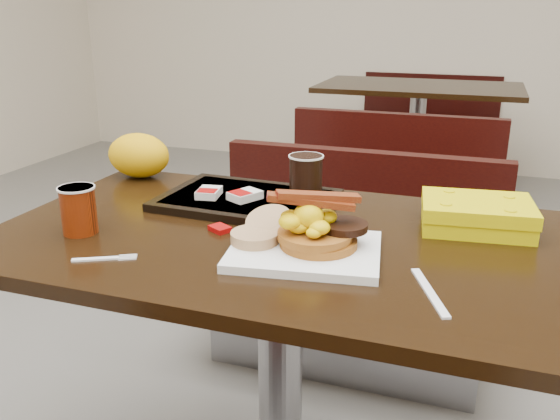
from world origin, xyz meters
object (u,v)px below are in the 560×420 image
(bench_far_n, at_px, (426,127))
(coffee_cup_far, at_px, (306,177))
(bench_near_n, at_px, (348,269))
(tray, at_px, (247,200))
(paper_bag, at_px, (139,155))
(hashbrown_sleeve_left, at_px, (209,193))
(hashbrown_sleeve_right, at_px, (245,195))
(fork, at_px, (95,259))
(pancake_stack, at_px, (318,238))
(table_far, at_px, (415,146))
(platter, at_px, (305,251))
(table_near, at_px, (280,386))
(clamshell, at_px, (477,215))
(coffee_cup_near, at_px, (79,210))
(knife, at_px, (430,292))
(bench_far_s, at_px, (399,177))

(bench_far_n, height_order, coffee_cup_far, coffee_cup_far)
(bench_near_n, xyz_separation_m, tray, (-0.14, -0.54, 0.40))
(paper_bag, bearing_deg, coffee_cup_far, -10.78)
(tray, height_order, hashbrown_sleeve_left, hashbrown_sleeve_left)
(hashbrown_sleeve_left, height_order, hashbrown_sleeve_right, same)
(tray, bearing_deg, hashbrown_sleeve_right, -78.41)
(fork, bearing_deg, pancake_stack, -4.22)
(table_far, distance_m, platter, 2.72)
(table_near, relative_size, hashbrown_sleeve_right, 16.74)
(fork, xyz_separation_m, clamshell, (0.67, 0.41, 0.03))
(bench_near_n, relative_size, tray, 2.49)
(fork, bearing_deg, table_far, 57.05)
(table_near, bearing_deg, fork, -140.27)
(platter, bearing_deg, coffee_cup_near, 175.99)
(bench_near_n, relative_size, clamshell, 4.40)
(table_near, xyz_separation_m, knife, (0.32, -0.17, 0.38))
(fork, xyz_separation_m, hashbrown_sleeve_right, (0.15, 0.38, 0.03))
(hashbrown_sleeve_right, distance_m, clamshell, 0.52)
(hashbrown_sleeve_right, height_order, paper_bag, paper_bag)
(coffee_cup_near, xyz_separation_m, hashbrown_sleeve_left, (0.17, 0.26, -0.02))
(table_far, bearing_deg, tray, -93.28)
(coffee_cup_near, height_order, coffee_cup_far, coffee_cup_far)
(platter, relative_size, coffee_cup_far, 2.68)
(platter, relative_size, knife, 1.62)
(fork, bearing_deg, coffee_cup_near, 108.91)
(bench_far_n, bearing_deg, bench_far_s, -90.00)
(platter, relative_size, tray, 0.70)
(table_near, relative_size, pancake_stack, 8.11)
(coffee_cup_near, height_order, hashbrown_sleeve_left, coffee_cup_near)
(bench_near_n, height_order, platter, platter)
(tray, bearing_deg, clamshell, 3.16)
(fork, height_order, clamshell, clamshell)
(table_near, relative_size, bench_near_n, 1.20)
(table_far, distance_m, coffee_cup_near, 2.79)
(knife, relative_size, tray, 0.44)
(pancake_stack, xyz_separation_m, hashbrown_sleeve_right, (-0.24, 0.21, -0.00))
(clamshell, bearing_deg, table_near, -162.92)
(pancake_stack, distance_m, clamshell, 0.37)
(bench_far_s, bearing_deg, clamshell, -77.52)
(table_far, bearing_deg, platter, -88.30)
(platter, bearing_deg, table_near, 123.36)
(tray, relative_size, paper_bag, 2.28)
(bench_far_n, relative_size, pancake_stack, 6.76)
(knife, bearing_deg, clamshell, 147.10)
(bench_far_s, bearing_deg, paper_bag, -107.57)
(tray, xyz_separation_m, paper_bag, (-0.37, 0.12, 0.05))
(bench_far_n, distance_m, paper_bag, 3.09)
(tray, xyz_separation_m, clamshell, (0.52, 0.01, 0.02))
(hashbrown_sleeve_left, bearing_deg, coffee_cup_near, -132.84)
(fork, xyz_separation_m, paper_bag, (-0.23, 0.52, 0.06))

